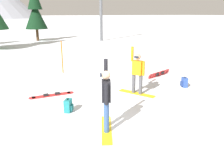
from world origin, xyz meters
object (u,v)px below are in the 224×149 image
object	(u,v)px
snowboarder_foreground	(106,99)
backpack_teal	(68,106)
backpack_blue	(184,82)
loose_snowboard_near_right	(52,95)
trail_marker_pole	(62,57)
snowboarder_midground	(137,73)
loose_snowboard_near_left	(159,74)
pine_tree_twin	(35,11)

from	to	relation	value
snowboarder_foreground	backpack_teal	bearing A→B (deg)	111.64
snowboarder_foreground	backpack_blue	bearing A→B (deg)	21.45
loose_snowboard_near_right	trail_marker_pole	distance (m)	3.71
snowboarder_foreground	trail_marker_pole	bearing A→B (deg)	86.51
snowboarder_midground	loose_snowboard_near_right	bearing A→B (deg)	157.30
loose_snowboard_near_left	trail_marker_pole	world-z (taller)	trail_marker_pole
snowboarder_midground	pine_tree_twin	world-z (taller)	pine_tree_twin
snowboarder_midground	backpack_teal	bearing A→B (deg)	-171.94
backpack_teal	backpack_blue	bearing A→B (deg)	2.26
loose_snowboard_near_right	pine_tree_twin	size ratio (longest dim) A/B	0.28
snowboarder_midground	pine_tree_twin	xyz separation A→B (m)	(-1.05, 21.16, 2.65)
backpack_blue	trail_marker_pole	distance (m)	6.64
loose_snowboard_near_right	loose_snowboard_near_left	distance (m)	5.81
loose_snowboard_near_left	trail_marker_pole	bearing A→B (deg)	146.32
backpack_blue	loose_snowboard_near_left	bearing A→B (deg)	86.59
loose_snowboard_near_left	backpack_blue	bearing A→B (deg)	-93.41
snowboarder_foreground	snowboarder_midground	xyz separation A→B (m)	(2.38, 2.10, -0.04)
snowboarder_foreground	loose_snowboard_near_right	distance (m)	3.70
loose_snowboard_near_left	snowboarder_midground	bearing A→B (deg)	-145.75
snowboarder_midground	loose_snowboard_near_left	distance (m)	3.17
snowboarder_foreground	loose_snowboard_near_left	distance (m)	6.29
snowboarder_foreground	backpack_blue	distance (m)	5.21
backpack_teal	backpack_blue	xyz separation A→B (m)	(5.46, 0.22, 0.00)
snowboarder_foreground	loose_snowboard_near_left	xyz separation A→B (m)	(4.92, 3.83, -0.83)
snowboarder_midground	loose_snowboard_near_left	world-z (taller)	snowboarder_midground
snowboarder_foreground	pine_tree_twin	xyz separation A→B (m)	(1.32, 23.26, 2.61)
loose_snowboard_near_left	trail_marker_pole	xyz separation A→B (m)	(-4.50, 3.00, 0.76)
backpack_teal	backpack_blue	distance (m)	5.47
trail_marker_pole	backpack_teal	bearing A→B (deg)	-101.81
snowboarder_foreground	backpack_blue	world-z (taller)	snowboarder_foreground
backpack_teal	loose_snowboard_near_left	bearing A→B (deg)	21.16
loose_snowboard_near_left	backpack_blue	xyz separation A→B (m)	(-0.12, -1.94, 0.08)
backpack_blue	pine_tree_twin	distance (m)	21.91
snowboarder_foreground	backpack_blue	size ratio (longest dim) A/B	4.32
backpack_teal	snowboarder_midground	bearing A→B (deg)	8.06
loose_snowboard_near_right	backpack_teal	bearing A→B (deg)	-82.92
pine_tree_twin	backpack_blue	bearing A→B (deg)	-80.76
snowboarder_midground	loose_snowboard_near_left	size ratio (longest dim) A/B	1.07
trail_marker_pole	backpack_blue	bearing A→B (deg)	-48.43
loose_snowboard_near_right	loose_snowboard_near_left	size ratio (longest dim) A/B	0.99
loose_snowboard_near_right	trail_marker_pole	xyz separation A→B (m)	(1.30, 3.36, 0.88)
snowboarder_midground	backpack_blue	size ratio (longest dim) A/B	4.17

